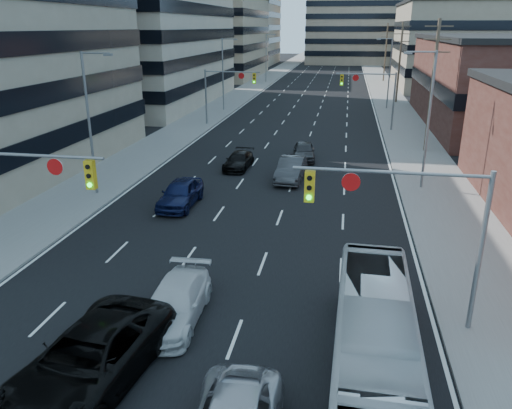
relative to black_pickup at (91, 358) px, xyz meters
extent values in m
cube|color=black|center=(2.00, 127.01, -0.89)|extent=(18.00, 300.00, 0.02)
cube|color=slate|center=(-9.50, 127.01, -0.83)|extent=(5.00, 300.00, 0.15)
cube|color=slate|center=(13.50, 127.01, -0.83)|extent=(5.00, 300.00, 0.15)
cube|color=gray|center=(-22.00, 97.01, 7.10)|extent=(20.00, 30.00, 16.00)
cube|color=gray|center=(27.00, 85.01, 6.10)|extent=(22.00, 28.00, 14.00)
cube|color=#ADA089|center=(-26.00, 137.01, 9.10)|extent=(24.00, 24.00, 20.00)
cube|color=gray|center=(34.00, 127.01, 5.10)|extent=(22.00, 22.00, 12.00)
cylinder|color=slate|center=(-4.75, 5.01, 4.90)|extent=(6.50, 0.12, 0.12)
cube|color=gold|center=(-2.10, 5.01, 4.25)|extent=(0.35, 0.28, 1.10)
cylinder|color=black|center=(-2.10, 4.85, 4.60)|extent=(0.18, 0.06, 0.18)
cylinder|color=black|center=(-2.10, 4.85, 4.25)|extent=(0.18, 0.06, 0.18)
cylinder|color=#0CE526|center=(-2.10, 4.85, 3.90)|extent=(0.18, 0.06, 0.18)
cylinder|color=white|center=(-3.50, 4.98, 4.50)|extent=(0.64, 0.06, 0.64)
cylinder|color=slate|center=(12.00, 5.01, 2.10)|extent=(0.18, 0.18, 6.00)
cylinder|color=slate|center=(8.75, 5.01, 4.90)|extent=(6.50, 0.12, 0.12)
cube|color=gold|center=(6.10, 5.01, 4.25)|extent=(0.35, 0.28, 1.10)
cylinder|color=black|center=(6.10, 4.85, 4.60)|extent=(0.18, 0.06, 0.18)
cylinder|color=black|center=(6.10, 4.85, 4.25)|extent=(0.18, 0.06, 0.18)
cylinder|color=#0CE526|center=(6.10, 4.85, 3.90)|extent=(0.18, 0.06, 0.18)
cylinder|color=white|center=(7.50, 4.98, 4.50)|extent=(0.64, 0.06, 0.64)
cylinder|color=slate|center=(-8.00, 42.01, 2.10)|extent=(0.18, 0.18, 6.00)
cylinder|color=slate|center=(-5.00, 42.01, 4.90)|extent=(6.00, 0.12, 0.12)
cube|color=gold|center=(-2.60, 42.01, 4.25)|extent=(0.35, 0.28, 1.10)
cylinder|color=black|center=(-2.60, 41.85, 4.60)|extent=(0.18, 0.06, 0.18)
cylinder|color=black|center=(-2.60, 41.85, 4.25)|extent=(0.18, 0.06, 0.18)
cylinder|color=#0CE526|center=(-2.60, 41.85, 3.90)|extent=(0.18, 0.06, 0.18)
cylinder|color=white|center=(-4.00, 41.98, 4.50)|extent=(0.64, 0.06, 0.64)
cylinder|color=slate|center=(12.00, 42.01, 2.10)|extent=(0.18, 0.18, 6.00)
cylinder|color=slate|center=(9.00, 42.01, 4.90)|extent=(6.00, 0.12, 0.12)
cube|color=gold|center=(6.60, 42.01, 4.25)|extent=(0.35, 0.28, 1.10)
cylinder|color=black|center=(6.60, 41.85, 4.60)|extent=(0.18, 0.06, 0.18)
cylinder|color=black|center=(6.60, 41.85, 4.25)|extent=(0.18, 0.06, 0.18)
cylinder|color=#0CE526|center=(6.60, 41.85, 3.90)|extent=(0.18, 0.06, 0.18)
cylinder|color=white|center=(8.00, 41.98, 4.50)|extent=(0.64, 0.06, 0.64)
cylinder|color=#4C3D2D|center=(14.20, 33.01, 4.60)|extent=(0.28, 0.28, 11.00)
cube|color=#4C3D2D|center=(14.20, 33.01, 9.50)|extent=(2.20, 0.10, 0.10)
cube|color=#4C3D2D|center=(14.20, 33.01, 8.50)|extent=(2.20, 0.10, 0.10)
cube|color=#4C3D2D|center=(14.20, 33.01, 7.50)|extent=(2.20, 0.10, 0.10)
cylinder|color=#4C3D2D|center=(14.20, 63.01, 4.60)|extent=(0.28, 0.28, 11.00)
cube|color=#4C3D2D|center=(14.20, 63.01, 9.50)|extent=(2.20, 0.10, 0.10)
cube|color=#4C3D2D|center=(14.20, 63.01, 8.50)|extent=(2.20, 0.10, 0.10)
cube|color=#4C3D2D|center=(14.20, 63.01, 7.50)|extent=(2.20, 0.10, 0.10)
cylinder|color=#4C3D2D|center=(14.20, 93.01, 4.60)|extent=(0.28, 0.28, 11.00)
cube|color=#4C3D2D|center=(14.20, 93.01, 9.50)|extent=(2.20, 0.10, 0.10)
cube|color=#4C3D2D|center=(14.20, 93.01, 8.50)|extent=(2.20, 0.10, 0.10)
cube|color=#4C3D2D|center=(14.20, 93.01, 7.50)|extent=(2.20, 0.10, 0.10)
cylinder|color=slate|center=(-8.50, 17.01, 3.60)|extent=(0.16, 0.16, 9.00)
cylinder|color=slate|center=(-7.60, 17.01, 8.00)|extent=(1.80, 0.10, 0.10)
cube|color=slate|center=(-6.80, 17.01, 7.92)|extent=(0.50, 0.22, 0.14)
cylinder|color=slate|center=(-8.50, 52.01, 3.60)|extent=(0.16, 0.16, 9.00)
cylinder|color=slate|center=(-7.60, 52.01, 8.00)|extent=(1.80, 0.10, 0.10)
cube|color=slate|center=(-6.80, 52.01, 7.92)|extent=(0.50, 0.22, 0.14)
cylinder|color=slate|center=(-8.50, 87.01, 3.60)|extent=(0.16, 0.16, 9.00)
cylinder|color=slate|center=(-7.60, 87.01, 8.00)|extent=(1.80, 0.10, 0.10)
cube|color=slate|center=(-6.80, 87.01, 7.92)|extent=(0.50, 0.22, 0.14)
cylinder|color=slate|center=(12.50, 22.01, 3.60)|extent=(0.16, 0.16, 9.00)
cylinder|color=slate|center=(11.60, 22.01, 8.00)|extent=(1.80, 0.10, 0.10)
cube|color=slate|center=(10.80, 22.01, 7.92)|extent=(0.50, 0.22, 0.14)
cylinder|color=slate|center=(12.50, 57.01, 3.60)|extent=(0.16, 0.16, 9.00)
cylinder|color=slate|center=(11.60, 57.01, 8.00)|extent=(1.80, 0.10, 0.10)
cube|color=slate|center=(10.80, 57.01, 7.92)|extent=(0.50, 0.22, 0.14)
imported|color=black|center=(0.00, 0.00, 0.00)|extent=(3.79, 6.84, 1.81)
imported|color=silver|center=(1.35, 3.84, -0.19)|extent=(2.18, 5.01, 1.43)
imported|color=#BABABA|center=(8.45, 1.67, 0.47)|extent=(2.54, 9.96, 2.76)
imported|color=#0D1336|center=(-2.43, 15.95, -0.09)|extent=(1.95, 4.79, 1.63)
imported|color=#333335|center=(3.60, 22.56, -0.10)|extent=(1.94, 4.97, 1.61)
imported|color=black|center=(-0.72, 24.92, -0.28)|extent=(1.94, 4.37, 1.25)
imported|color=#2D2E30|center=(4.00, 28.49, -0.17)|extent=(2.15, 4.46, 1.47)
camera|label=1|loc=(7.17, -11.58, 9.50)|focal=35.00mm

